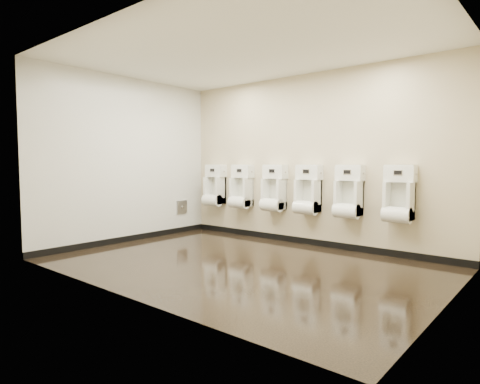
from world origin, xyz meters
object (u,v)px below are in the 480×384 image
(urinal_2, at_px, (274,192))
(urinal_3, at_px, (308,193))
(urinal_4, at_px, (348,196))
(urinal_0, at_px, (214,188))
(urinal_1, at_px, (241,190))
(urinal_5, at_px, (399,198))
(access_panel, at_px, (182,207))

(urinal_2, distance_m, urinal_3, 0.67)
(urinal_3, relative_size, urinal_4, 1.00)
(urinal_0, xyz_separation_m, urinal_4, (2.77, 0.00, 0.00))
(urinal_1, xyz_separation_m, urinal_2, (0.72, 0.00, 0.00))
(urinal_1, bearing_deg, urinal_3, 0.00)
(urinal_0, relative_size, urinal_5, 1.00)
(urinal_5, bearing_deg, urinal_2, 180.00)
(access_panel, relative_size, urinal_2, 0.32)
(urinal_4, bearing_deg, urinal_1, 180.00)
(urinal_3, bearing_deg, urinal_0, 180.00)
(urinal_1, xyz_separation_m, urinal_3, (1.39, 0.00, 0.00))
(urinal_2, bearing_deg, urinal_1, 180.00)
(access_panel, height_order, urinal_3, urinal_3)
(urinal_2, relative_size, urinal_3, 1.00)
(urinal_2, relative_size, urinal_4, 1.00)
(urinal_0, distance_m, urinal_3, 2.07)
(urinal_0, relative_size, urinal_1, 1.00)
(urinal_2, xyz_separation_m, urinal_5, (2.11, 0.00, 0.00))
(urinal_1, bearing_deg, access_panel, -160.64)
(urinal_0, height_order, urinal_3, same)
(access_panel, distance_m, urinal_4, 3.31)
(access_panel, relative_size, urinal_0, 0.32)
(urinal_0, bearing_deg, urinal_3, 0.00)
(urinal_0, relative_size, urinal_3, 1.00)
(urinal_2, bearing_deg, urinal_4, 0.00)
(urinal_0, distance_m, urinal_1, 0.68)
(urinal_0, distance_m, urinal_5, 3.51)
(urinal_2, xyz_separation_m, urinal_4, (1.37, 0.00, 0.00))
(urinal_1, height_order, urinal_2, same)
(access_panel, xyz_separation_m, urinal_4, (3.26, 0.41, 0.36))
(access_panel, distance_m, urinal_1, 1.29)
(access_panel, distance_m, urinal_5, 4.04)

